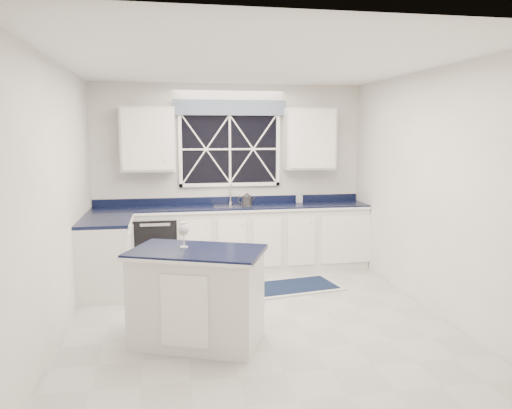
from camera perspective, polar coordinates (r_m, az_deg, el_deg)
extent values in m
plane|color=#A8A8A3|center=(5.59, 0.06, -12.68)|extent=(4.50, 4.50, 0.00)
cube|color=white|center=(7.47, -3.03, 3.29)|extent=(4.00, 0.10, 2.70)
cube|color=silver|center=(7.31, -2.68, -3.96)|extent=(3.98, 0.60, 0.90)
cube|color=silver|center=(6.52, -16.77, -5.83)|extent=(0.60, 1.00, 0.90)
cube|color=black|center=(7.23, -2.70, -0.32)|extent=(3.98, 0.64, 0.04)
cube|color=black|center=(7.27, -11.33, -4.52)|extent=(0.60, 0.58, 0.82)
cube|color=black|center=(7.42, -3.02, 6.34)|extent=(1.40, 0.02, 1.00)
cube|color=slate|center=(7.36, -3.00, 11.00)|extent=(1.65, 0.04, 0.22)
cube|color=silver|center=(7.22, -12.25, 7.30)|extent=(0.75, 0.34, 0.90)
cube|color=silver|center=(7.52, 6.10, 7.48)|extent=(0.75, 0.34, 0.90)
cylinder|color=silver|center=(7.44, -2.93, 0.24)|extent=(0.05, 0.05, 0.04)
cylinder|color=silver|center=(7.42, -2.94, 1.31)|extent=(0.02, 0.02, 0.28)
cylinder|color=silver|center=(7.32, -2.85, 2.24)|extent=(0.02, 0.18, 0.02)
cube|color=silver|center=(4.85, -6.71, -10.60)|extent=(1.33, 1.07, 0.87)
cube|color=black|center=(4.72, -6.81, -5.36)|extent=(1.41, 1.15, 0.04)
cube|color=#B6B6B1|center=(6.60, 4.42, -9.32)|extent=(1.26, 0.89, 0.01)
cube|color=#0F1A33|center=(6.60, 4.42, -9.23)|extent=(1.12, 0.74, 0.01)
cylinder|color=#29292B|center=(7.31, -1.06, 0.45)|extent=(0.19, 0.19, 0.13)
cone|color=#29292B|center=(7.30, -1.06, 1.15)|extent=(0.16, 0.16, 0.05)
torus|color=#29292B|center=(7.32, -1.69, 0.52)|extent=(0.11, 0.04, 0.11)
cylinder|color=#29292B|center=(7.30, -0.35, 0.58)|extent=(0.07, 0.03, 0.08)
cylinder|color=silver|center=(4.83, -8.23, -4.81)|extent=(0.08, 0.08, 0.01)
cylinder|color=silver|center=(4.81, -8.24, -4.03)|extent=(0.01, 0.01, 0.13)
ellipsoid|color=silver|center=(4.79, -8.27, -2.79)|extent=(0.10, 0.10, 0.13)
cylinder|color=#EAE17C|center=(4.79, -8.26, -3.05)|extent=(0.08, 0.08, 0.05)
imported|color=silver|center=(7.60, 4.98, 0.86)|extent=(0.10, 0.10, 0.16)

